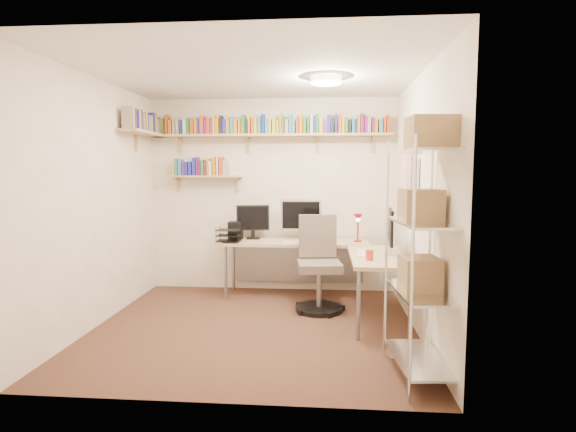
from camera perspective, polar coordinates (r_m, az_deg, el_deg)
The scene contains 6 objects.
ground at distance 4.68m, azimuth -4.25°, elevation -13.88°, with size 3.20×3.20×0.00m, color #462A1E.
room_shell at distance 4.41m, azimuth -4.33°, elevation 5.45°, with size 3.24×3.04×2.52m.
wall_shelves at distance 5.77m, azimuth -6.75°, elevation 10.25°, with size 3.12×1.09×0.80m.
corner_desk at distance 5.38m, azimuth 2.34°, elevation -3.66°, with size 2.15×1.78×1.21m.
office_chair at distance 5.12m, azimuth 3.93°, elevation -6.90°, with size 0.56×0.57×1.07m.
wire_rack at distance 3.47m, azimuth 16.77°, elevation -0.70°, with size 0.45×0.81×1.95m.
Camera 1 is at (0.69, -4.35, 1.57)m, focal length 28.00 mm.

